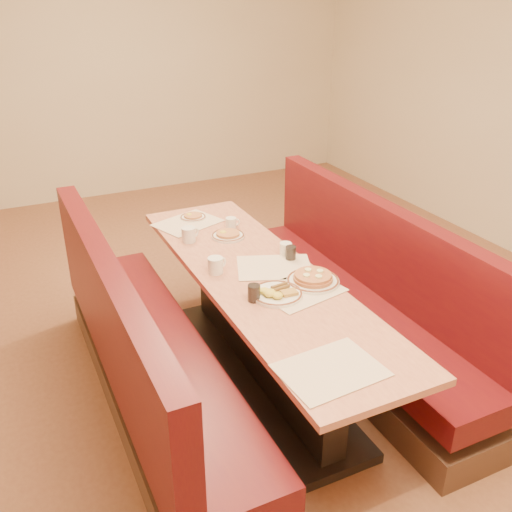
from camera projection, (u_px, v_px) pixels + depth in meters
name	position (u px, v px, depth m)	size (l,w,h in m)	color
ground	(260.00, 378.00, 3.70)	(8.00, 8.00, 0.00)	#9E6647
room_envelope	(261.00, 67.00, 2.86)	(6.04, 8.04, 2.82)	beige
diner_table	(260.00, 329.00, 3.54)	(0.70, 2.50, 0.75)	black
booth_left	(146.00, 361.00, 3.26)	(0.55, 2.50, 1.05)	#4C3326
booth_right	(358.00, 305.00, 3.83)	(0.55, 2.50, 1.05)	#4C3326
placemat_near_left	(331.00, 370.00, 2.55)	(0.45, 0.34, 0.00)	#F7DEC1
placemat_near_right	(300.00, 290.00, 3.21)	(0.44, 0.33, 0.00)	#F7DEC1
placemat_far_left	(188.00, 223.00, 4.11)	(0.44, 0.33, 0.00)	#F7DEC1
placemat_far_right	(274.00, 267.00, 3.47)	(0.45, 0.33, 0.00)	#F7DEC1
pancake_plate	(313.00, 279.00, 3.28)	(0.31, 0.31, 0.07)	white
eggs_plate	(276.00, 293.00, 3.15)	(0.29, 0.29, 0.06)	white
extra_plate_mid	(228.00, 235.00, 3.88)	(0.23, 0.23, 0.05)	white
extra_plate_far	(193.00, 217.00, 4.19)	(0.19, 0.19, 0.04)	white
coffee_mug_a	(286.00, 248.00, 3.62)	(0.10, 0.08, 0.08)	white
coffee_mug_b	(216.00, 265.00, 3.39)	(0.13, 0.09, 0.10)	white
coffee_mug_c	(231.00, 223.00, 4.01)	(0.10, 0.07, 0.08)	white
coffee_mug_d	(189.00, 234.00, 3.80)	(0.13, 0.09, 0.10)	white
soda_tumbler_near	(254.00, 293.00, 3.09)	(0.07, 0.07, 0.10)	black
soda_tumbler_mid	(291.00, 253.00, 3.55)	(0.07, 0.07, 0.09)	black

